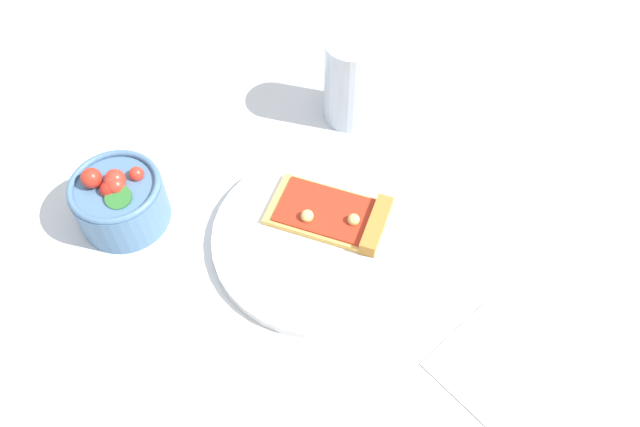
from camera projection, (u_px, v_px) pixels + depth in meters
The scene contains 6 objects.
ground_plane at pixel (299, 219), 0.82m from camera, with size 2.40×2.40×0.00m, color silver.
plate at pixel (320, 237), 0.80m from camera, with size 0.27×0.27×0.01m, color white.
pizza_slice_main at pixel (337, 216), 0.80m from camera, with size 0.16×0.11×0.02m.
salad_bowl at pixel (119, 199), 0.80m from camera, with size 0.11×0.11×0.09m.
soda_glass at pixel (351, 84), 0.88m from camera, with size 0.08×0.08×0.13m.
paper_napkin at pixel (508, 372), 0.70m from camera, with size 0.14×0.13×0.00m, color silver.
Camera 1 is at (0.26, -0.40, 0.68)m, focal length 35.91 mm.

